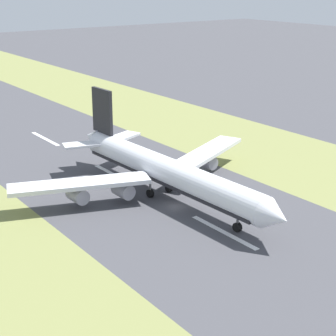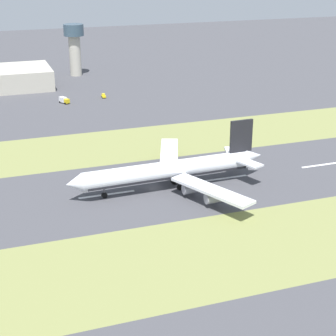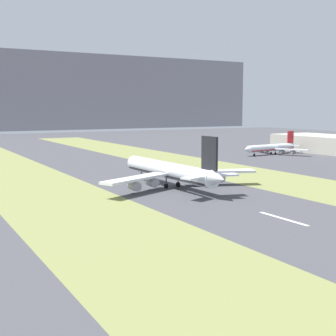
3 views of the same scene
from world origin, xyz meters
The scene contains 8 objects.
ground_plane centered at (0.00, 0.00, 0.00)m, with size 800.00×800.00×0.00m, color #424247.
grass_median_west centered at (-45.00, 0.00, 0.00)m, with size 40.00×600.00×0.01m, color olive.
grass_median_east centered at (45.00, 0.00, 0.00)m, with size 40.00×600.00×0.01m, color olive.
centreline_dash_near centered at (0.00, -64.57, 0.01)m, with size 1.20×18.00×0.01m, color silver.
centreline_dash_mid centered at (0.00, -24.57, 0.01)m, with size 1.20×18.00×0.01m, color silver.
centreline_dash_far centered at (0.00, 15.43, 0.01)m, with size 1.20×18.00×0.01m, color silver.
airplane_main_jet centered at (-1.47, -6.48, 6.02)m, with size 64.10×67.15×20.20m.
airplane_parked_apron centered at (116.66, 70.07, 4.30)m, with size 47.95×45.45×14.42m.
Camera 3 is at (-86.41, -155.76, 29.23)m, focal length 50.00 mm.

